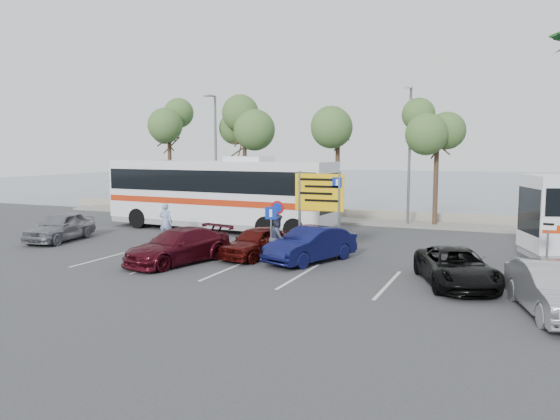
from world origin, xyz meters
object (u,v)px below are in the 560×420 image
at_px(street_lamp_right, 409,149).
at_px(coach_bus_left, 218,196).
at_px(car_silver_b, 554,290).
at_px(pedestrian_far, 278,238).
at_px(street_lamp_left, 215,149).
at_px(car_maroon, 178,246).
at_px(pedestrian_near, 166,222).
at_px(car_silver_a, 60,227).
at_px(suv_black, 456,267).
at_px(direction_sign, 319,199).
at_px(car_blue, 311,245).
at_px(car_red, 257,242).

height_order(street_lamp_right, coach_bus_left, street_lamp_right).
bearing_deg(car_silver_b, pedestrian_far, 144.05).
xyz_separation_m(street_lamp_left, car_maroon, (6.43, -14.27, -3.91)).
xyz_separation_m(car_silver_b, pedestrian_near, (-17.05, 6.41, 0.22)).
xyz_separation_m(street_lamp_left, pedestrian_near, (2.71, -9.78, -3.66)).
relative_size(car_silver_a, pedestrian_near, 2.25).
bearing_deg(car_maroon, pedestrian_far, 41.72).
relative_size(coach_bus_left, pedestrian_far, 6.97).
height_order(street_lamp_right, pedestrian_near, street_lamp_right).
distance_m(car_silver_b, pedestrian_far, 10.43).
distance_m(car_maroon, car_silver_b, 13.47).
relative_size(suv_black, pedestrian_near, 2.39).
xyz_separation_m(direction_sign, coach_bus_left, (-7.50, 4.49, -0.49)).
distance_m(street_lamp_right, pedestrian_near, 14.66).
distance_m(suv_black, pedestrian_far, 7.12).
bearing_deg(direction_sign, car_blue, -82.44).
bearing_deg(street_lamp_right, direction_sign, -100.94).
height_order(coach_bus_left, car_red, coach_bus_left).
relative_size(street_lamp_left, car_silver_a, 1.91).
height_order(coach_bus_left, pedestrian_near, coach_bus_left).
height_order(car_silver_a, car_red, car_silver_a).
relative_size(car_maroon, suv_black, 1.06).
height_order(car_maroon, car_red, car_maroon).
height_order(suv_black, pedestrian_near, pedestrian_near).
relative_size(suv_black, pedestrian_far, 2.30).
relative_size(street_lamp_left, pedestrian_near, 4.28).
height_order(street_lamp_right, car_silver_a, street_lamp_right).
bearing_deg(car_maroon, pedestrian_near, 145.17).
relative_size(street_lamp_right, direction_sign, 2.23).
bearing_deg(coach_bus_left, street_lamp_right, 31.55).
xyz_separation_m(street_lamp_right, coach_bus_left, (-9.50, -5.83, -2.66)).
relative_size(car_silver_b, pedestrian_near, 2.33).
distance_m(direction_sign, car_silver_a, 13.23).
bearing_deg(pedestrian_far, car_blue, -85.56).
bearing_deg(pedestrian_far, car_maroon, 98.47).
xyz_separation_m(suv_black, pedestrian_far, (-7.00, 1.24, 0.35)).
bearing_deg(car_silver_a, car_red, -9.45).
bearing_deg(car_silver_b, street_lamp_right, 97.33).
bearing_deg(street_lamp_right, car_silver_a, -141.30).
bearing_deg(car_silver_a, direction_sign, -2.01).
distance_m(direction_sign, car_maroon, 6.29).
xyz_separation_m(street_lamp_right, car_silver_b, (6.76, -16.19, -3.88)).
relative_size(car_maroon, pedestrian_near, 2.54).
height_order(direction_sign, coach_bus_left, coach_bus_left).
height_order(street_lamp_left, direction_sign, street_lamp_left).
bearing_deg(car_blue, pedestrian_far, -136.66).
height_order(street_lamp_left, suv_black, street_lamp_left).
xyz_separation_m(car_maroon, car_silver_b, (13.33, -1.92, 0.03)).
relative_size(car_red, car_silver_b, 0.88).
relative_size(car_red, suv_black, 0.86).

